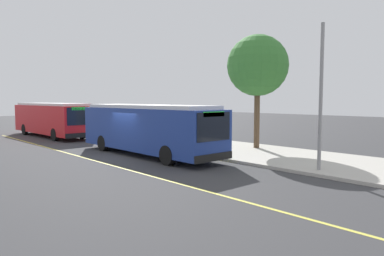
{
  "coord_description": "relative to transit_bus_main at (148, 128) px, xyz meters",
  "views": [
    {
      "loc": [
        17.41,
        -10.83,
        3.24
      ],
      "look_at": [
        3.66,
        1.63,
        1.75
      ],
      "focal_mm": 32.97,
      "sensor_mm": 36.0,
      "label": 1
    }
  ],
  "objects": [
    {
      "name": "lane_stripe_center",
      "position": [
        -0.48,
        -3.21,
        -1.61
      ],
      "size": [
        36.0,
        0.14,
        0.01
      ],
      "primitive_type": "cube",
      "color": "#E0D64C",
      "rests_on": "ground_plane"
    },
    {
      "name": "street_tree_near_shelter",
      "position": [
        2.98,
        6.42,
        3.77
      ],
      "size": [
        3.88,
        3.88,
        7.21
      ],
      "color": "brown",
      "rests_on": "sidewalk_curb"
    },
    {
      "name": "pedestrian_commuter",
      "position": [
        -1.77,
        3.89,
        -0.5
      ],
      "size": [
        0.24,
        0.4,
        1.69
      ],
      "color": "#282D47",
      "rests_on": "sidewalk_curb"
    },
    {
      "name": "route_sign_post",
      "position": [
        -0.89,
        2.5,
        0.34
      ],
      "size": [
        0.44,
        0.08,
        2.8
      ],
      "color": "#333338",
      "rests_on": "sidewalk_curb"
    },
    {
      "name": "ground_plane",
      "position": [
        -0.48,
        -1.01,
        -1.62
      ],
      "size": [
        120.0,
        120.0,
        0.0
      ],
      "primitive_type": "plane",
      "color": "#38383A"
    },
    {
      "name": "transit_bus_second",
      "position": [
        -14.3,
        -0.24,
        0.0
      ],
      "size": [
        11.22,
        2.9,
        2.95
      ],
      "color": "red",
      "rests_on": "ground_plane"
    },
    {
      "name": "sidewalk_curb",
      "position": [
        -0.48,
        4.99,
        -1.54
      ],
      "size": [
        44.0,
        6.4,
        0.15
      ],
      "primitive_type": "cube",
      "color": "#B7B2A8",
      "rests_on": "ground_plane"
    },
    {
      "name": "utility_pole",
      "position": [
        9.29,
        2.67,
        1.73
      ],
      "size": [
        0.16,
        0.16,
        6.4
      ],
      "primitive_type": "cylinder",
      "color": "gray",
      "rests_on": "sidewalk_curb"
    },
    {
      "name": "bus_shelter",
      "position": [
        -3.12,
        5.09,
        0.3
      ],
      "size": [
        2.9,
        1.6,
        2.48
      ],
      "color": "#333338",
      "rests_on": "sidewalk_curb"
    },
    {
      "name": "transit_bus_main",
      "position": [
        0.0,
        0.0,
        0.0
      ],
      "size": [
        10.93,
        2.64,
        2.95
      ],
      "color": "navy",
      "rests_on": "ground_plane"
    },
    {
      "name": "waiting_bench",
      "position": [
        -2.83,
        5.03,
        -0.98
      ],
      "size": [
        1.6,
        0.48,
        0.95
      ],
      "color": "brown",
      "rests_on": "sidewalk_curb"
    }
  ]
}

